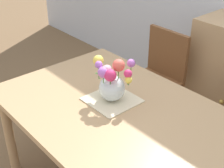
{
  "coord_description": "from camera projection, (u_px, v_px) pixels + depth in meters",
  "views": [
    {
      "loc": [
        1.22,
        -1.09,
        1.85
      ],
      "look_at": [
        -0.09,
        0.04,
        0.87
      ],
      "focal_mm": 51.8,
      "sensor_mm": 36.0,
      "label": 1
    }
  ],
  "objects": [
    {
      "name": "dining_table",
      "position": [
        117.0,
        120.0,
        2.01
      ],
      "size": [
        1.55,
        1.04,
        0.75
      ],
      "color": "tan",
      "rests_on": "ground_plane"
    },
    {
      "name": "chair_left",
      "position": [
        158.0,
        74.0,
        2.85
      ],
      "size": [
        0.42,
        0.42,
        0.9
      ],
      "rotation": [
        0.0,
        0.0,
        3.14
      ],
      "color": "brown",
      "rests_on": "ground_plane"
    },
    {
      "name": "placemat",
      "position": [
        112.0,
        100.0,
        2.05
      ],
      "size": [
        0.3,
        0.3,
        0.01
      ],
      "primitive_type": "cube",
      "color": "beige",
      "rests_on": "dining_table"
    },
    {
      "name": "flower_vase",
      "position": [
        112.0,
        82.0,
        1.98
      ],
      "size": [
        0.28,
        0.24,
        0.28
      ],
      "color": "silver",
      "rests_on": "placemat"
    }
  ]
}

